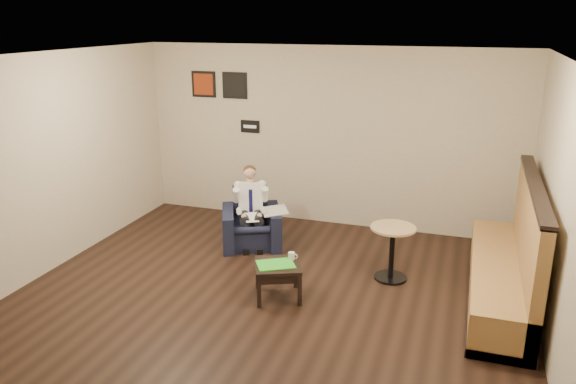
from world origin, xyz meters
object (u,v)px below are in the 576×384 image
(green_folder, at_px, (275,264))
(smartphone, at_px, (281,258))
(seated_man, at_px, (251,212))
(coffee_mug, at_px, (291,256))
(side_table, at_px, (278,280))
(banquette, at_px, (503,243))
(armchair, at_px, (251,219))
(cafe_table, at_px, (392,253))

(green_folder, distance_m, smartphone, 0.19)
(seated_man, relative_size, coffee_mug, 12.10)
(side_table, distance_m, green_folder, 0.22)
(side_table, relative_size, banquette, 0.19)
(armchair, height_order, seated_man, seated_man)
(smartphone, height_order, cafe_table, cafe_table)
(cafe_table, bearing_deg, green_folder, -142.25)
(smartphone, height_order, banquette, banquette)
(armchair, distance_m, seated_man, 0.18)
(seated_man, bearing_deg, cafe_table, -35.12)
(armchair, relative_size, coffee_mug, 9.12)
(seated_man, distance_m, green_folder, 1.58)
(armchair, height_order, smartphone, armchair)
(seated_man, xyz_separation_m, coffee_mug, (0.97, -1.13, -0.07))
(green_folder, distance_m, banquette, 2.65)
(coffee_mug, height_order, cafe_table, cafe_table)
(side_table, bearing_deg, coffee_mug, 57.10)
(side_table, xyz_separation_m, coffee_mug, (0.11, 0.17, 0.26))
(green_folder, distance_m, cafe_table, 1.55)
(banquette, relative_size, cafe_table, 3.95)
(side_table, bearing_deg, green_folder, -122.90)
(armchair, height_order, cafe_table, armchair)
(side_table, relative_size, smartphone, 3.93)
(armchair, bearing_deg, side_table, -81.71)
(armchair, height_order, banquette, banquette)
(green_folder, relative_size, banquette, 0.15)
(seated_man, distance_m, coffee_mug, 1.49)
(coffee_mug, bearing_deg, seated_man, 130.54)
(green_folder, xyz_separation_m, banquette, (2.51, 0.81, 0.28))
(seated_man, height_order, coffee_mug, seated_man)
(banquette, bearing_deg, armchair, 169.62)
(green_folder, height_order, coffee_mug, coffee_mug)
(side_table, height_order, cafe_table, cafe_table)
(armchair, xyz_separation_m, seated_man, (0.04, -0.10, 0.15))
(side_table, distance_m, smartphone, 0.27)
(coffee_mug, bearing_deg, green_folder, -122.90)
(side_table, bearing_deg, armchair, 122.72)
(green_folder, xyz_separation_m, smartphone, (0.00, 0.19, -0.00))
(seated_man, relative_size, smartphone, 8.21)
(side_table, height_order, smartphone, smartphone)
(side_table, xyz_separation_m, cafe_table, (1.20, 0.92, 0.14))
(armchair, relative_size, smartphone, 6.19)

